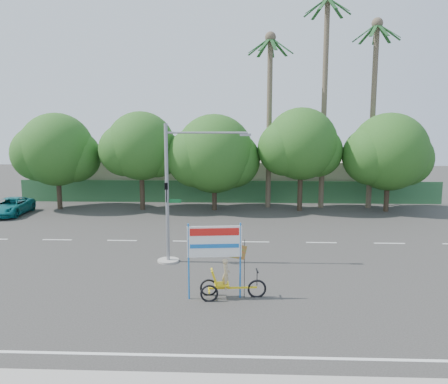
{
  "coord_description": "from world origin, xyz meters",
  "views": [
    {
      "loc": [
        1.22,
        -17.42,
        6.87
      ],
      "look_at": [
        0.32,
        4.81,
        3.5
      ],
      "focal_mm": 35.0,
      "sensor_mm": 36.0,
      "label": 1
    }
  ],
  "objects": [
    {
      "name": "ground",
      "position": [
        0.0,
        0.0,
        0.0
      ],
      "size": [
        120.0,
        120.0,
        0.0
      ],
      "primitive_type": "plane",
      "color": "#33302D",
      "rests_on": "ground"
    },
    {
      "name": "fence",
      "position": [
        0.0,
        21.5,
        1.0
      ],
      "size": [
        38.0,
        0.08,
        2.0
      ],
      "primitive_type": "cube",
      "color": "#336B3D",
      "rests_on": "ground"
    },
    {
      "name": "building_left",
      "position": [
        -10.0,
        26.0,
        2.0
      ],
      "size": [
        12.0,
        8.0,
        4.0
      ],
      "primitive_type": "cube",
      "color": "#B3AA8E",
      "rests_on": "ground"
    },
    {
      "name": "building_right",
      "position": [
        8.0,
        26.0,
        1.8
      ],
      "size": [
        14.0,
        8.0,
        3.6
      ],
      "primitive_type": "cube",
      "color": "#B3AA8E",
      "rests_on": "ground"
    },
    {
      "name": "tree_far_left",
      "position": [
        -14.05,
        18.0,
        4.76
      ],
      "size": [
        7.14,
        6.0,
        7.96
      ],
      "color": "#473828",
      "rests_on": "ground"
    },
    {
      "name": "tree_left",
      "position": [
        -7.05,
        18.0,
        5.06
      ],
      "size": [
        6.66,
        5.6,
        8.07
      ],
      "color": "#473828",
      "rests_on": "ground"
    },
    {
      "name": "tree_center",
      "position": [
        -1.05,
        18.0,
        4.47
      ],
      "size": [
        7.62,
        6.4,
        7.85
      ],
      "color": "#473828",
      "rests_on": "ground"
    },
    {
      "name": "tree_right",
      "position": [
        5.95,
        18.0,
        5.24
      ],
      "size": [
        6.9,
        5.8,
        8.36
      ],
      "color": "#473828",
      "rests_on": "ground"
    },
    {
      "name": "tree_far_right",
      "position": [
        12.95,
        18.0,
        4.64
      ],
      "size": [
        7.38,
        6.2,
        7.94
      ],
      "color": "#473828",
      "rests_on": "ground"
    },
    {
      "name": "palm_tall",
      "position": [
        8.0,
        19.5,
        10.46
      ],
      "size": [
        3.73,
        3.79,
        17.45
      ],
      "color": "#70604C",
      "rests_on": "ground"
    },
    {
      "name": "palm_mid",
      "position": [
        12.0,
        19.5,
        9.4
      ],
      "size": [
        3.73,
        3.79,
        15.45
      ],
      "color": "#70604C",
      "rests_on": "ground"
    },
    {
      "name": "palm_short",
      "position": [
        3.5,
        19.5,
        8.86
      ],
      "size": [
        3.73,
        3.79,
        14.45
      ],
      "color": "#70604C",
      "rests_on": "ground"
    },
    {
      "name": "traffic_signal",
      "position": [
        -2.2,
        3.98,
        2.92
      ],
      "size": [
        4.72,
        1.1,
        7.0
      ],
      "color": "gray",
      "rests_on": "ground"
    },
    {
      "name": "trike_billboard",
      "position": [
        0.47,
        -0.66,
        1.26
      ],
      "size": [
        3.18,
        0.87,
        3.13
      ],
      "rotation": [
        0.0,
        0.0,
        0.11
      ],
      "color": "black",
      "rests_on": "ground"
    },
    {
      "name": "pickup_truck",
      "position": [
        -16.75,
        15.3,
        0.67
      ],
      "size": [
        2.5,
        4.93,
        1.34
      ],
      "primitive_type": "imported",
      "rotation": [
        0.0,
        0.0,
        0.06
      ],
      "color": "#106E73",
      "rests_on": "ground"
    }
  ]
}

